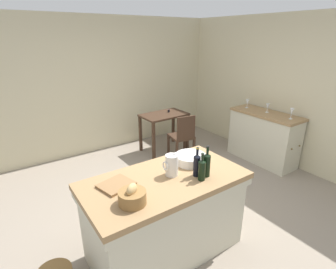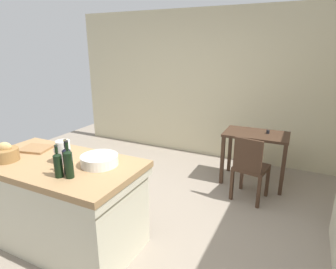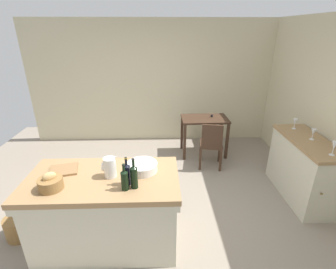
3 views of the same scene
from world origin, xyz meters
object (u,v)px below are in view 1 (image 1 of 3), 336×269
object	(u,v)px
cutting_board	(116,185)
wine_glass_left	(268,106)
bread_basket	(132,197)
wine_bottle_dark	(207,164)
island_table	(165,213)
pitcher	(172,165)
wine_bottle_green	(202,169)
wine_glass_far_left	(292,112)
wooden_chair	(183,136)
writing_desk	(164,120)
wash_bowl	(190,159)
wine_bottle_amber	(197,164)
wine_glass_middle	(247,102)
side_cabinet	(263,137)

from	to	relation	value
cutting_board	wine_glass_left	distance (m)	3.32
bread_basket	wine_bottle_dark	world-z (taller)	wine_bottle_dark
island_table	pitcher	size ratio (longest dim) A/B	6.26
bread_basket	wine_bottle_green	world-z (taller)	wine_bottle_green
island_table	wine_bottle_green	world-z (taller)	wine_bottle_green
wine_glass_far_left	island_table	bearing A→B (deg)	-172.52
wooden_chair	bread_basket	world-z (taller)	bread_basket
writing_desk	cutting_board	world-z (taller)	cutting_board
pitcher	wine_glass_left	xyz separation A→B (m)	(2.69, 0.82, 0.02)
wooden_chair	pitcher	bearing A→B (deg)	-130.84
wash_bowl	wine_glass_left	distance (m)	2.46
island_table	writing_desk	bearing A→B (deg)	56.35
wooden_chair	wine_bottle_green	world-z (taller)	wine_bottle_green
wine_glass_left	wine_bottle_amber	bearing A→B (deg)	-158.66
wine_bottle_amber	wine_glass_middle	world-z (taller)	wine_bottle_amber
writing_desk	wash_bowl	bearing A→B (deg)	-116.85
island_table	wash_bowl	world-z (taller)	wash_bowl
writing_desk	wine_glass_left	distance (m)	1.96
wash_bowl	wine_bottle_amber	distance (m)	0.30
island_table	wine_bottle_green	xyz separation A→B (m)	(0.28, -0.23, 0.54)
wooden_chair	wine_bottle_green	xyz separation A→B (m)	(-1.27, -1.93, 0.55)
writing_desk	wooden_chair	world-z (taller)	wooden_chair
pitcher	cutting_board	world-z (taller)	pitcher
wine_glass_far_left	wine_bottle_amber	bearing A→B (deg)	-168.52
side_cabinet	wine_bottle_green	xyz separation A→B (m)	(-2.47, -1.04, 0.55)
bread_basket	wine_glass_middle	world-z (taller)	wine_glass_middle
wine_bottle_dark	wine_bottle_green	distance (m)	0.10
side_cabinet	wine_glass_middle	world-z (taller)	wine_glass_middle
wine_bottle_dark	wine_glass_left	size ratio (longest dim) A/B	2.08
pitcher	cutting_board	bearing A→B (deg)	166.95
pitcher	wine_glass_left	size ratio (longest dim) A/B	1.66
wine_bottle_dark	pitcher	bearing A→B (deg)	142.42
wooden_chair	wine_glass_left	size ratio (longest dim) A/B	5.60
wine_bottle_dark	cutting_board	bearing A→B (deg)	157.59
wash_bowl	wine_glass_middle	size ratio (longest dim) A/B	2.11
bread_basket	wine_bottle_dark	size ratio (longest dim) A/B	0.72
wine_bottle_amber	wine_glass_left	bearing A→B (deg)	21.34
wine_bottle_green	wine_glass_left	bearing A→B (deg)	23.01
wooden_chair	wash_bowl	xyz separation A→B (m)	(-1.12, -1.58, 0.48)
island_table	wine_glass_middle	size ratio (longest dim) A/B	10.07
cutting_board	wine_glass_middle	bearing A→B (deg)	19.10
wine_bottle_dark	wine_glass_far_left	distance (m)	2.46
island_table	wine_bottle_amber	size ratio (longest dim) A/B	5.31
side_cabinet	writing_desk	size ratio (longest dim) A/B	1.41
wine_bottle_amber	wine_bottle_green	size ratio (longest dim) A/B	1.08
wash_bowl	wine_bottle_amber	world-z (taller)	wine_bottle_amber
pitcher	bread_basket	xyz separation A→B (m)	(-0.55, -0.21, -0.05)
wine_bottle_dark	wine_glass_far_left	size ratio (longest dim) A/B	1.80
wine_bottle_green	bread_basket	bearing A→B (deg)	177.09
bread_basket	cutting_board	distance (m)	0.34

